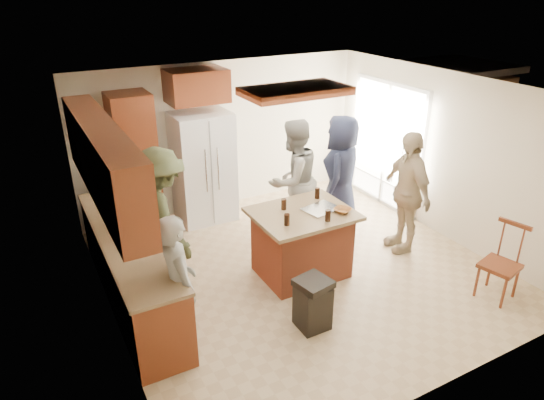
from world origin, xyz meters
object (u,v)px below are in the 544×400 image
spindle_chair (501,265)px  person_behind_left (293,180)px  refrigerator (203,167)px  kitchen_island (302,243)px  person_side_right (406,192)px  person_counter (163,217)px  person_behind_right (341,173)px  person_front_left (179,285)px  trash_bin (313,303)px

spindle_chair → person_behind_left: bearing=119.1°
person_behind_left → refrigerator: bearing=-66.9°
refrigerator → kitchen_island: size_ratio=1.41×
person_side_right → person_counter: person_counter is taller
person_counter → person_behind_right: bearing=-94.9°
person_behind_left → refrigerator: (-0.95, 1.24, -0.03)m
person_front_left → trash_bin: person_front_left is taller
refrigerator → spindle_chair: bearing=-58.0°
person_side_right → person_behind_right: bearing=-146.3°
trash_bin → person_behind_right: bearing=47.8°
person_behind_left → spindle_chair: 3.02m
person_side_right → trash_bin: (-2.16, -0.91, -0.58)m
person_front_left → kitchen_island: 2.03m
kitchen_island → person_counter: bearing=155.7°
person_counter → person_front_left: bearing=160.9°
person_behind_right → spindle_chair: person_behind_right is taller
trash_bin → person_side_right: bearing=22.7°
person_front_left → refrigerator: refrigerator is taller
person_behind_left → person_front_left: bearing=20.2°
person_front_left → trash_bin: 1.55m
person_front_left → person_side_right: (3.58, 0.52, 0.10)m
person_counter → kitchen_island: size_ratio=1.44×
person_behind_left → person_behind_right: person_behind_left is taller
refrigerator → kitchen_island: refrigerator is taller
person_behind_left → trash_bin: 2.28m
person_counter → refrigerator: person_counter is taller
kitchen_island → trash_bin: size_ratio=2.03×
person_front_left → spindle_chair: (3.79, -1.00, -0.35)m
person_front_left → person_behind_right: (3.17, 1.54, 0.11)m
person_front_left → refrigerator: (1.39, 2.85, 0.10)m
person_behind_left → spindle_chair: size_ratio=1.88×
person_behind_right → trash_bin: bearing=5.9°
refrigerator → trash_bin: bearing=-89.4°
person_front_left → person_counter: person_counter is taller
person_front_left → kitchen_island: (1.90, 0.63, -0.33)m
person_front_left → person_side_right: 3.62m
person_behind_left → trash_bin: bearing=50.9°
person_behind_right → trash_bin: 2.67m
person_front_left → kitchen_island: person_front_left is taller
person_side_right → trash_bin: person_side_right is taller
person_behind_left → person_side_right: bearing=124.6°
person_behind_left → kitchen_island: bearing=51.5°
trash_bin → person_behind_left: bearing=65.3°
person_side_right → kitchen_island: bearing=-82.1°
person_behind_right → refrigerator: 2.21m
person_behind_right → person_side_right: bearing=70.3°
kitchen_island → trash_bin: (-0.48, -1.01, -0.16)m
spindle_chair → person_counter: bearing=146.2°
person_front_left → trash_bin: size_ratio=2.55×
spindle_chair → person_behind_right: bearing=103.8°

